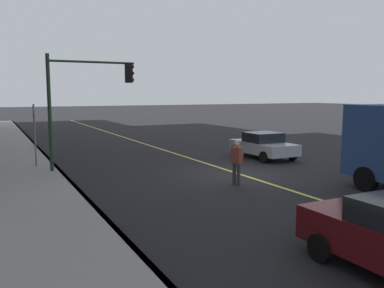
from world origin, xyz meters
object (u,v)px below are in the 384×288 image
at_px(pedestrian_with_backpack, 237,159).
at_px(street_sign_post, 35,131).
at_px(car_silver, 263,145).
at_px(traffic_light_mast, 85,92).

distance_m(pedestrian_with_backpack, street_sign_post, 9.59).
xyz_separation_m(car_silver, street_sign_post, (2.02, 11.50, 1.07)).
distance_m(traffic_light_mast, street_sign_post, 3.11).
bearing_deg(street_sign_post, pedestrian_with_backpack, -136.00).
bearing_deg(traffic_light_mast, street_sign_post, 54.32).
relative_size(car_silver, pedestrian_with_backpack, 2.36).
distance_m(car_silver, street_sign_post, 11.72).
xyz_separation_m(car_silver, pedestrian_with_backpack, (-4.85, 4.86, 0.28)).
bearing_deg(traffic_light_mast, car_silver, -93.32).
bearing_deg(pedestrian_with_backpack, car_silver, -45.07).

